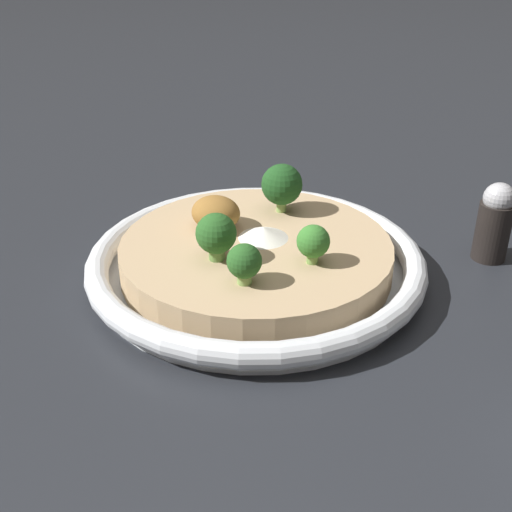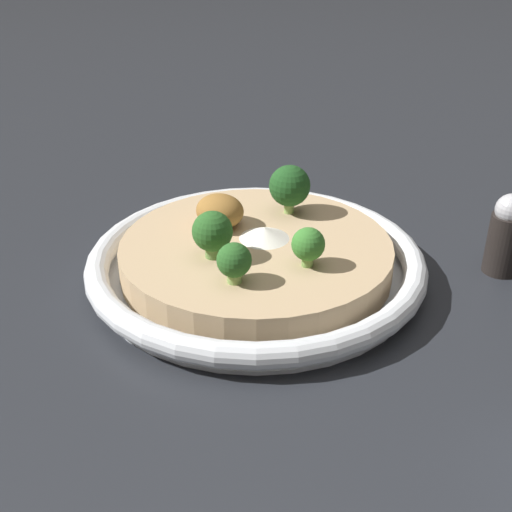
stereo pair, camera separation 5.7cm
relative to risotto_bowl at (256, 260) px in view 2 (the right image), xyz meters
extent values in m
plane|color=#23262B|center=(0.00, 0.00, -0.02)|extent=(6.00, 6.00, 0.00)
cylinder|color=silver|center=(0.00, 0.00, -0.01)|extent=(0.28, 0.28, 0.01)
torus|color=silver|center=(0.00, 0.00, 0.00)|extent=(0.30, 0.30, 0.02)
cylinder|color=tan|center=(0.00, 0.00, 0.00)|extent=(0.24, 0.24, 0.03)
cone|color=white|center=(0.00, 0.01, 0.02)|extent=(0.04, 0.04, 0.01)
ellipsoid|color=olive|center=(-0.05, 0.00, 0.03)|extent=(0.05, 0.04, 0.03)
cylinder|color=#84A856|center=(0.04, -0.06, 0.03)|extent=(0.02, 0.02, 0.01)
sphere|color=#285B23|center=(0.04, -0.06, 0.04)|extent=(0.03, 0.03, 0.03)
cylinder|color=#84A856|center=(-0.02, 0.07, 0.03)|extent=(0.01, 0.01, 0.02)
sphere|color=#1E4C1E|center=(-0.02, 0.07, 0.05)|extent=(0.04, 0.04, 0.04)
cylinder|color=#759E4C|center=(0.06, 0.00, 0.03)|extent=(0.01, 0.01, 0.01)
sphere|color=#387A2D|center=(0.06, 0.00, 0.04)|extent=(0.03, 0.03, 0.03)
cylinder|color=#668E47|center=(-0.01, -0.04, 0.03)|extent=(0.02, 0.02, 0.02)
sphere|color=#285B23|center=(-0.01, -0.04, 0.04)|extent=(0.03, 0.03, 0.03)
cylinder|color=black|center=(0.15, 0.17, 0.01)|extent=(0.03, 0.03, 0.06)
sphere|color=#B2B2B7|center=(0.15, 0.17, 0.04)|extent=(0.03, 0.03, 0.03)
camera|label=1|loc=(0.31, -0.39, 0.28)|focal=45.00mm
camera|label=2|loc=(0.35, -0.35, 0.28)|focal=45.00mm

